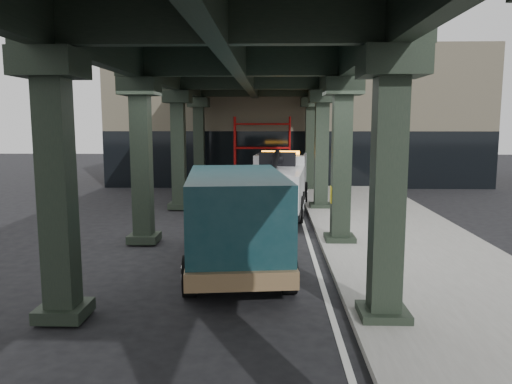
# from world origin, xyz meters

# --- Properties ---
(ground) EXTENTS (90.00, 90.00, 0.00)m
(ground) POSITION_xyz_m (0.00, 0.00, 0.00)
(ground) COLOR black
(ground) RESTS_ON ground
(sidewalk) EXTENTS (5.00, 40.00, 0.15)m
(sidewalk) POSITION_xyz_m (4.50, 2.00, 0.07)
(sidewalk) COLOR gray
(sidewalk) RESTS_ON ground
(lane_stripe) EXTENTS (0.12, 38.00, 0.01)m
(lane_stripe) POSITION_xyz_m (1.70, 2.00, 0.01)
(lane_stripe) COLOR silver
(lane_stripe) RESTS_ON ground
(viaduct) EXTENTS (7.40, 32.00, 6.40)m
(viaduct) POSITION_xyz_m (-0.40, 2.00, 5.46)
(viaduct) COLOR black
(viaduct) RESTS_ON ground
(building) EXTENTS (22.00, 10.00, 8.00)m
(building) POSITION_xyz_m (2.00, 20.00, 4.00)
(building) COLOR #C6B793
(building) RESTS_ON ground
(scaffolding) EXTENTS (3.08, 0.88, 4.00)m
(scaffolding) POSITION_xyz_m (0.00, 14.64, 2.11)
(scaffolding) COLOR red
(scaffolding) RESTS_ON ground
(tow_truck) EXTENTS (2.98, 8.04, 2.58)m
(tow_truck) POSITION_xyz_m (0.74, 7.48, 1.26)
(tow_truck) COLOR black
(tow_truck) RESTS_ON ground
(towed_van) EXTENTS (3.04, 6.35, 2.48)m
(towed_van) POSITION_xyz_m (-0.39, -0.58, 1.34)
(towed_van) COLOR #0F3138
(towed_van) RESTS_ON ground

